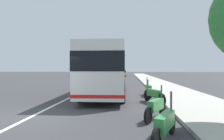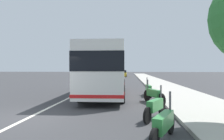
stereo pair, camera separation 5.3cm
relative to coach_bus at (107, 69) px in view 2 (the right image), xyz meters
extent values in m
plane|color=#38383A|center=(-6.83, 2.26, -1.86)|extent=(220.00, 220.00, 0.00)
cube|color=#B2ADA3|center=(3.17, -5.18, -1.79)|extent=(110.00, 3.60, 0.14)
cube|color=silver|center=(3.17, 2.26, -1.86)|extent=(110.00, 0.16, 0.01)
cube|color=silver|center=(0.00, 0.00, -0.04)|extent=(10.22, 2.77, 2.94)
cube|color=black|center=(0.00, 0.00, 0.40)|extent=(10.26, 2.81, 0.96)
cube|color=red|center=(0.00, 0.00, -1.26)|extent=(10.25, 2.80, 0.16)
cylinder|color=black|center=(3.22, 1.24, -1.36)|extent=(1.01, 0.32, 1.00)
cylinder|color=black|center=(3.28, -1.09, -1.36)|extent=(1.01, 0.32, 1.00)
cylinder|color=black|center=(-3.28, 1.09, -1.36)|extent=(1.01, 0.32, 1.00)
cylinder|color=black|center=(-3.22, -1.24, -1.36)|extent=(1.01, 0.32, 1.00)
cylinder|color=black|center=(-8.30, -2.84, -1.56)|extent=(0.58, 0.32, 0.60)
cube|color=#338C3F|center=(-9.05, -2.50, -1.31)|extent=(1.23, 0.72, 0.40)
cylinder|color=#4C4C51|center=(-8.41, -2.79, -0.96)|extent=(0.06, 0.06, 0.70)
cylinder|color=black|center=(-6.01, -2.94, -1.57)|extent=(0.55, 0.34, 0.58)
cylinder|color=black|center=(-7.33, -2.25, -1.57)|extent=(0.55, 0.34, 0.58)
cube|color=#338C3F|center=(-6.67, -2.59, -1.32)|extent=(1.10, 0.73, 0.40)
cylinder|color=#4C4C51|center=(-6.11, -2.89, -0.97)|extent=(0.06, 0.06, 0.70)
cylinder|color=black|center=(-2.54, -2.65, -1.54)|extent=(0.63, 0.32, 0.65)
cylinder|color=black|center=(-4.00, -3.26, -1.54)|extent=(0.63, 0.32, 0.65)
cube|color=#338C3F|center=(-3.27, -2.95, -1.29)|extent=(1.19, 0.68, 0.39)
cylinder|color=#4C4C51|center=(-2.65, -2.69, -0.94)|extent=(0.06, 0.06, 0.70)
cylinder|color=black|center=(0.49, -2.91, -1.54)|extent=(0.64, 0.12, 0.63)
cylinder|color=black|center=(-1.19, -3.00, -1.54)|extent=(0.64, 0.12, 0.63)
cube|color=#338C3F|center=(-0.35, -2.95, -1.29)|extent=(1.27, 0.31, 0.39)
cylinder|color=#4C4C51|center=(0.37, -2.91, -0.94)|extent=(0.06, 0.06, 0.70)
cube|color=gold|center=(36.61, 4.72, -1.33)|extent=(4.34, 2.09, 0.71)
cube|color=black|center=(36.56, 4.72, -0.74)|extent=(2.14, 1.81, 0.46)
cylinder|color=black|center=(35.17, 3.97, -1.54)|extent=(0.65, 0.26, 0.64)
cylinder|color=black|center=(35.27, 5.64, -1.54)|extent=(0.65, 0.26, 0.64)
cylinder|color=black|center=(37.96, 3.80, -1.54)|extent=(0.65, 0.26, 0.64)
cylinder|color=black|center=(38.06, 5.47, -1.54)|extent=(0.65, 0.26, 0.64)
cube|color=gold|center=(32.38, -0.13, -1.29)|extent=(4.47, 1.84, 0.79)
cube|color=black|center=(32.33, -0.13, -0.60)|extent=(2.18, 1.68, 0.58)
cylinder|color=black|center=(33.86, 0.67, -1.54)|extent=(0.64, 0.23, 0.64)
cylinder|color=black|center=(33.84, -0.97, -1.54)|extent=(0.64, 0.23, 0.64)
cylinder|color=black|center=(30.92, 0.70, -1.54)|extent=(0.64, 0.23, 0.64)
cylinder|color=black|center=(30.90, -0.94, -1.54)|extent=(0.64, 0.23, 0.64)
cube|color=red|center=(23.99, 4.64, -1.32)|extent=(4.40, 2.12, 0.72)
cube|color=black|center=(24.15, 4.65, -0.71)|extent=(2.27, 1.84, 0.49)
cylinder|color=black|center=(22.63, 3.70, -1.54)|extent=(0.65, 0.26, 0.64)
cylinder|color=black|center=(22.52, 5.39, -1.54)|extent=(0.65, 0.26, 0.64)
cylinder|color=black|center=(25.45, 3.88, -1.54)|extent=(0.65, 0.26, 0.64)
cylinder|color=black|center=(25.35, 5.57, -1.54)|extent=(0.65, 0.26, 0.64)
camera|label=1|loc=(-14.20, -1.57, 0.04)|focal=31.90mm
camera|label=2|loc=(-14.20, -1.62, 0.04)|focal=31.90mm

